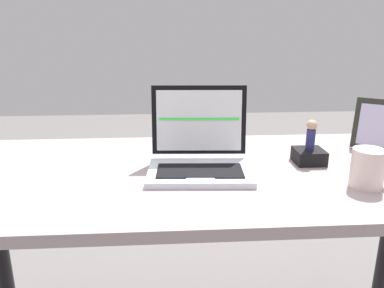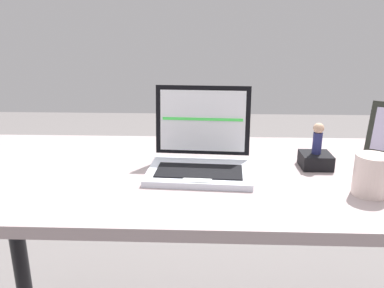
{
  "view_description": "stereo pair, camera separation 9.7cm",
  "coord_description": "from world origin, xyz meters",
  "px_view_note": "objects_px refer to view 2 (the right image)",
  "views": [
    {
      "loc": [
        -0.11,
        -0.96,
        1.11
      ],
      "look_at": [
        -0.05,
        -0.04,
        0.82
      ],
      "focal_mm": 35.7,
      "sensor_mm": 36.0,
      "label": 1
    },
    {
      "loc": [
        -0.01,
        -0.96,
        1.11
      ],
      "look_at": [
        -0.05,
        -0.04,
        0.82
      ],
      "focal_mm": 35.7,
      "sensor_mm": 36.0,
      "label": 2
    }
  ],
  "objects_px": {
    "figurine": "(318,137)",
    "coffee_mug": "(372,175)",
    "figurine_stand": "(315,160)",
    "laptop_front": "(201,155)"
  },
  "relations": [
    {
      "from": "figurine_stand",
      "to": "laptop_front",
      "type": "bearing_deg",
      "value": -172.45
    },
    {
      "from": "laptop_front",
      "to": "figurine",
      "type": "distance_m",
      "value": 0.32
    },
    {
      "from": "laptop_front",
      "to": "coffee_mug",
      "type": "bearing_deg",
      "value": -18.66
    },
    {
      "from": "figurine",
      "to": "coffee_mug",
      "type": "height_order",
      "value": "figurine"
    },
    {
      "from": "figurine_stand",
      "to": "figurine",
      "type": "xyz_separation_m",
      "value": [
        0.0,
        0.0,
        0.07
      ]
    },
    {
      "from": "laptop_front",
      "to": "coffee_mug",
      "type": "distance_m",
      "value": 0.41
    },
    {
      "from": "figurine_stand",
      "to": "figurine",
      "type": "height_order",
      "value": "figurine"
    },
    {
      "from": "figurine",
      "to": "laptop_front",
      "type": "bearing_deg",
      "value": -172.45
    },
    {
      "from": "figurine",
      "to": "coffee_mug",
      "type": "relative_size",
      "value": 0.72
    },
    {
      "from": "figurine_stand",
      "to": "coffee_mug",
      "type": "xyz_separation_m",
      "value": [
        0.08,
        -0.17,
        0.03
      ]
    }
  ]
}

